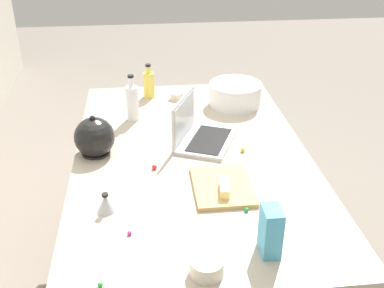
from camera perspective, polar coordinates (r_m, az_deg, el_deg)
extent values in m
cube|color=brown|center=(2.38, 0.00, -11.00)|extent=(1.64, 0.98, 0.87)
cube|color=tan|center=(2.12, 0.00, -1.55)|extent=(1.70, 1.04, 0.03)
cube|color=#B7B7BC|center=(2.20, 1.82, 0.32)|extent=(0.37, 0.33, 0.02)
cube|color=black|center=(2.19, 2.07, 0.53)|extent=(0.31, 0.25, 0.00)
cube|color=#B7B7BC|center=(2.18, -1.06, 3.27)|extent=(0.28, 0.13, 0.20)
cube|color=silver|center=(2.18, -0.91, 3.25)|extent=(0.25, 0.11, 0.18)
cylinder|color=white|center=(2.59, 5.26, 5.99)|extent=(0.28, 0.28, 0.12)
cylinder|color=black|center=(2.59, 5.27, 6.11)|extent=(0.23, 0.23, 0.10)
torus|color=white|center=(2.57, 5.32, 7.21)|extent=(0.29, 0.29, 0.02)
cylinder|color=white|center=(2.41, -7.25, 4.90)|extent=(0.06, 0.06, 0.18)
cylinder|color=white|center=(2.37, -7.42, 7.45)|extent=(0.03, 0.03, 0.05)
cylinder|color=black|center=(2.36, -7.46, 8.16)|extent=(0.03, 0.03, 0.01)
cylinder|color=#DBC64C|center=(2.70, -5.25, 7.14)|extent=(0.06, 0.06, 0.14)
cylinder|color=#DBC64C|center=(2.67, -5.34, 8.96)|extent=(0.03, 0.03, 0.04)
cylinder|color=black|center=(2.66, -5.36, 9.49)|extent=(0.03, 0.03, 0.01)
cylinder|color=black|center=(2.16, -11.56, -0.96)|extent=(0.13, 0.13, 0.01)
sphere|color=black|center=(2.12, -11.75, 0.80)|extent=(0.18, 0.18, 0.18)
cone|color=black|center=(2.19, -11.64, 2.25)|extent=(0.08, 0.03, 0.07)
sphere|color=black|center=(2.08, -12.00, 3.07)|extent=(0.02, 0.02, 0.02)
cube|color=tan|center=(1.87, 3.70, -5.14)|extent=(0.30, 0.23, 0.02)
cube|color=#F4E58C|center=(1.82, 3.99, -5.29)|extent=(0.11, 0.05, 0.04)
cylinder|color=beige|center=(2.68, -1.87, 5.89)|extent=(0.08, 0.08, 0.04)
cylinder|color=beige|center=(1.49, 1.82, -14.65)|extent=(0.11, 0.11, 0.05)
cone|color=#B2B2B7|center=(1.76, -10.42, -7.08)|extent=(0.07, 0.07, 0.07)
cylinder|color=black|center=(1.74, -10.53, -6.08)|extent=(0.02, 0.02, 0.01)
cube|color=#4CA5CC|center=(1.54, 9.52, -10.37)|extent=(0.09, 0.06, 0.17)
sphere|color=green|center=(1.75, 6.62, -7.94)|extent=(0.02, 0.02, 0.02)
sphere|color=red|center=(1.66, 10.77, -10.62)|extent=(0.02, 0.02, 0.02)
sphere|color=#CC3399|center=(1.65, -7.60, -10.67)|extent=(0.02, 0.02, 0.02)
sphere|color=yellow|center=(2.13, 6.16, -0.74)|extent=(0.02, 0.02, 0.02)
sphere|color=red|center=(2.00, -4.58, -2.81)|extent=(0.02, 0.02, 0.02)
sphere|color=green|center=(1.49, -11.08, -16.42)|extent=(0.02, 0.02, 0.02)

